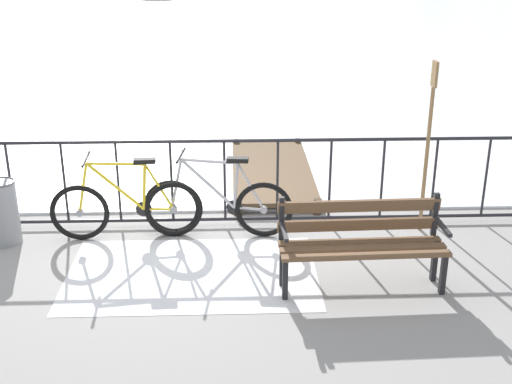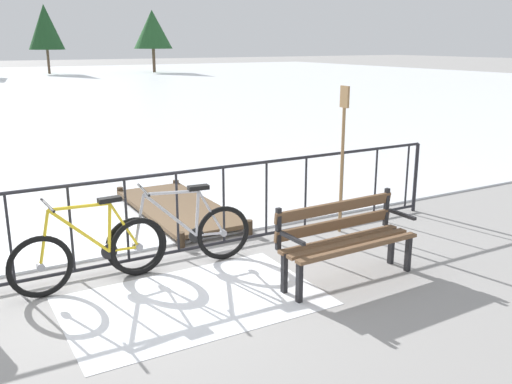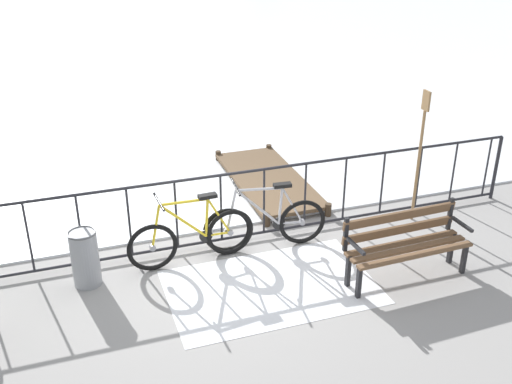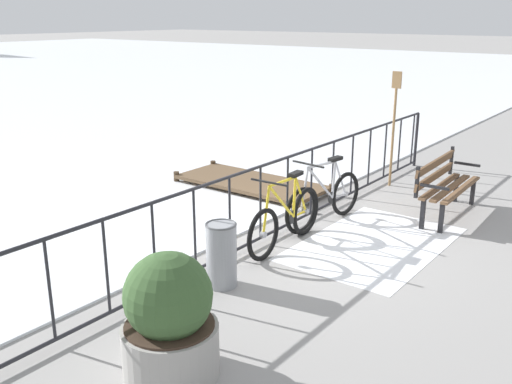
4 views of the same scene
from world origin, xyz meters
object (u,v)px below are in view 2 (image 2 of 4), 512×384
park_bench (344,234)px  oar_upright (343,150)px  bicycle_near_railing (181,236)px  bicycle_second (92,253)px

park_bench → oar_upright: bearing=53.1°
park_bench → oar_upright: oar_upright is taller
bicycle_near_railing → bicycle_second: size_ratio=1.00×
bicycle_second → bicycle_near_railing: bearing=2.0°
park_bench → oar_upright: (0.96, 1.28, 0.63)m
bicycle_second → oar_upright: (3.39, 0.10, 0.77)m
park_bench → bicycle_second: bearing=154.1°
bicycle_near_railing → park_bench: size_ratio=1.06×
bicycle_near_railing → park_bench: (1.40, -1.21, 0.14)m
bicycle_near_railing → park_bench: 1.86m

